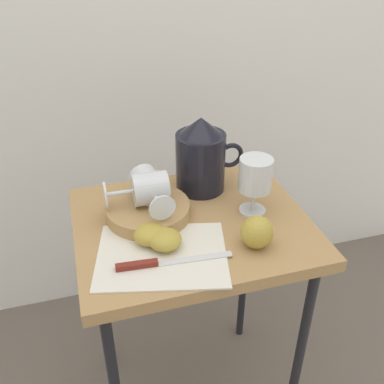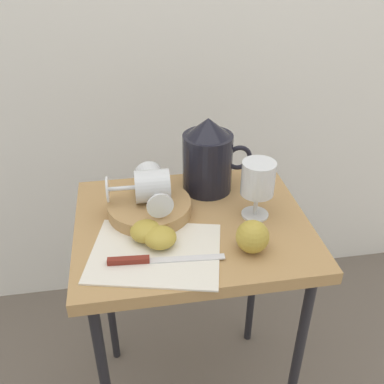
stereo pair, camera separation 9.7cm
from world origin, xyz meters
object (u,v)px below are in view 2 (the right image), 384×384
at_px(pitcher, 208,161).
at_px(knife, 149,260).
at_px(apple_half_right, 160,237).
at_px(wine_glass_tipped_near, 152,183).
at_px(apple_whole, 252,237).
at_px(basket_tray, 150,208).
at_px(table, 192,245).
at_px(wine_glass_tipped_far, 150,186).
at_px(apple_half_left, 146,231).
at_px(wine_glass_upright, 257,180).

distance_m(pitcher, knife, 0.32).
distance_m(pitcher, apple_half_right, 0.27).
bearing_deg(wine_glass_tipped_near, apple_whole, -44.72).
height_order(basket_tray, pitcher, pitcher).
distance_m(table, apple_half_right, 0.15).
height_order(table, apple_whole, apple_whole).
height_order(table, wine_glass_tipped_far, wine_glass_tipped_far).
relative_size(apple_whole, knife, 0.29).
bearing_deg(apple_whole, knife, -178.24).
xyz_separation_m(table, basket_tray, (-0.09, 0.04, 0.09)).
xyz_separation_m(pitcher, apple_half_left, (-0.17, -0.19, -0.06)).
bearing_deg(wine_glass_tipped_near, wine_glass_upright, -15.12).
xyz_separation_m(wine_glass_upright, apple_half_left, (-0.26, -0.06, -0.07)).
relative_size(wine_glass_upright, apple_whole, 2.00).
distance_m(table, pitcher, 0.21).
height_order(apple_half_right, knife, apple_half_right).
distance_m(wine_glass_upright, knife, 0.30).
bearing_deg(wine_glass_tipped_near, pitcher, 24.95).
relative_size(basket_tray, apple_half_right, 2.78).
relative_size(wine_glass_tipped_far, apple_half_right, 2.06).
bearing_deg(pitcher, knife, -123.10).
relative_size(wine_glass_tipped_far, apple_half_left, 2.06).
relative_size(wine_glass_tipped_near, wine_glass_tipped_far, 1.05).
bearing_deg(wine_glass_tipped_far, wine_glass_upright, -11.08).
bearing_deg(apple_half_right, basket_tray, 95.81).
relative_size(pitcher, apple_half_left, 2.77).
relative_size(table, apple_half_left, 9.43).
bearing_deg(basket_tray, apple_half_left, -98.78).
xyz_separation_m(wine_glass_upright, wine_glass_tipped_far, (-0.24, 0.05, -0.02)).
relative_size(basket_tray, wine_glass_tipped_near, 1.29).
bearing_deg(knife, wine_glass_upright, 27.10).
height_order(table, apple_half_left, apple_half_left).
relative_size(table, pitcher, 3.40).
distance_m(pitcher, wine_glass_tipped_far, 0.17).
distance_m(table, wine_glass_tipped_near, 0.18).
bearing_deg(apple_half_left, wine_glass_tipped_far, 79.11).
height_order(apple_half_left, apple_half_right, same).
xyz_separation_m(basket_tray, wine_glass_upright, (0.24, -0.04, 0.08)).
distance_m(wine_glass_upright, apple_half_right, 0.26).
height_order(pitcher, apple_half_right, pitcher).
bearing_deg(pitcher, wine_glass_tipped_near, -155.05).
bearing_deg(wine_glass_upright, wine_glass_tipped_far, 168.92).
bearing_deg(pitcher, apple_half_left, -132.35).
relative_size(wine_glass_upright, apple_half_left, 2.00).
xyz_separation_m(apple_whole, knife, (-0.22, -0.01, -0.03)).
bearing_deg(wine_glass_upright, apple_whole, -108.78).
bearing_deg(table, knife, -130.59).
distance_m(wine_glass_tipped_near, knife, 0.21).
bearing_deg(apple_whole, pitcher, 99.77).
bearing_deg(apple_half_right, wine_glass_upright, 19.73).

